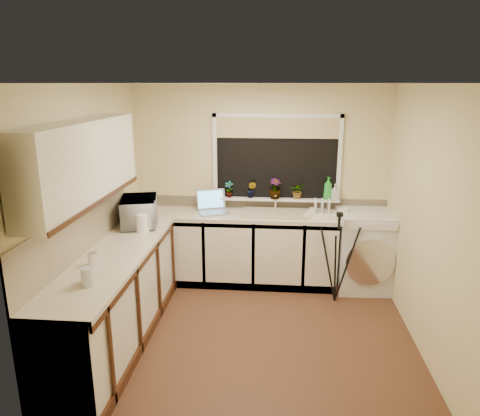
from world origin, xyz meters
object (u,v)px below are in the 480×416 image
laptop (213,206)px  plant_c (275,189)px  cup_back (344,212)px  cup_left (87,278)px  microwave (140,211)px  kettle (142,223)px  soap_bottle_clear (335,192)px  plant_b (251,190)px  washing_machine (365,250)px  tripod (337,258)px  dish_rack (323,214)px  soap_bottle_green (328,188)px  plant_d (298,191)px  glass_jug (88,277)px  plant_a (229,189)px  steel_jar (93,259)px

laptop → plant_c: 0.81m
cup_back → cup_left: bearing=-137.7°
laptop → microwave: 0.96m
plant_c → kettle: bearing=-145.1°
soap_bottle_clear → plant_b: bearing=179.9°
washing_machine → tripod: bearing=-134.8°
dish_rack → soap_bottle_green: size_ratio=1.40×
plant_d → cup_back: 0.62m
kettle → soap_bottle_green: size_ratio=0.66×
kettle → laptop: bearing=52.7°
glass_jug → tripod: bearing=38.0°
cup_back → soap_bottle_clear: bearing=115.2°
plant_a → steel_jar: bearing=-116.9°
washing_machine → plant_a: 1.84m
soap_bottle_green → cup_left: size_ratio=3.12×
plant_b → soap_bottle_green: size_ratio=0.75×
plant_c → glass_jug: bearing=-121.6°
plant_b → plant_d: size_ratio=1.04×
kettle → tripod: size_ratio=0.17×
plant_b → cup_back: 1.17m
washing_machine → soap_bottle_green: bearing=148.2°
kettle → plant_c: size_ratio=0.72×
dish_rack → plant_a: 1.22m
laptop → tripod: (1.50, -0.51, -0.43)m
tripod → microwave: size_ratio=1.90×
kettle → steel_jar: kettle is taller
laptop → plant_a: size_ratio=2.17×
glass_jug → soap_bottle_green: size_ratio=0.53×
washing_machine → laptop: (-1.89, 0.08, 0.49)m
dish_rack → plant_d: 0.46m
washing_machine → steel_jar: size_ratio=8.25×
glass_jug → microwave: 1.60m
cup_back → soap_bottle_green: bearing=128.7°
steel_jar → plant_a: plant_a is taller
kettle → microwave: bearing=113.3°
soap_bottle_clear → glass_jug: bearing=-132.8°
microwave → plant_c: bearing=-78.0°
cup_back → tripod: bearing=-103.3°
plant_d → soap_bottle_green: size_ratio=0.72×
tripod → microwave: (-2.24, -0.09, 0.52)m
kettle → tripod: kettle is taller
microwave → kettle: bearing=-170.8°
microwave → tripod: bearing=-101.8°
soap_bottle_clear → microwave: bearing=-161.3°
plant_a → soap_bottle_clear: (1.32, 0.01, -0.01)m
soap_bottle_clear → steel_jar: bearing=-139.7°
steel_jar → plant_a: (0.99, 1.95, 0.20)m
glass_jug → microwave: microwave is taller
microwave → soap_bottle_green: 2.31m
kettle → steel_jar: size_ratio=1.60×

